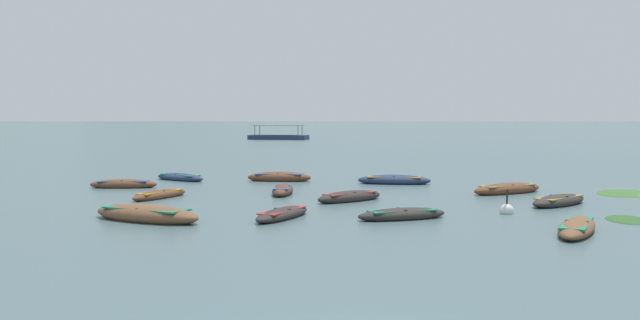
{
  "coord_description": "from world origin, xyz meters",
  "views": [
    {
      "loc": [
        -0.55,
        -8.18,
        3.26
      ],
      "look_at": [
        -0.67,
        36.79,
        0.43
      ],
      "focal_mm": 36.32,
      "sensor_mm": 36.0,
      "label": 1
    }
  ],
  "objects_px": {
    "rowboat_11": "(284,214)",
    "ferry_0": "(280,137)",
    "rowboat_6": "(125,184)",
    "rowboat_7": "(351,197)",
    "rowboat_0": "(285,190)",
    "rowboat_1": "(396,180)",
    "rowboat_10": "(561,201)",
    "rowboat_2": "(182,177)",
    "mooring_buoy": "(509,211)",
    "rowboat_12": "(162,195)",
    "rowboat_4": "(579,227)",
    "rowboat_8": "(148,214)",
    "rowboat_9": "(509,189)",
    "rowboat_3": "(281,177)",
    "rowboat_5": "(404,215)"
  },
  "relations": [
    {
      "from": "rowboat_10",
      "to": "rowboat_11",
      "type": "distance_m",
      "value": 10.86
    },
    {
      "from": "mooring_buoy",
      "to": "rowboat_7",
      "type": "bearing_deg",
      "value": 146.68
    },
    {
      "from": "rowboat_6",
      "to": "ferry_0",
      "type": "relative_size",
      "value": 0.32
    },
    {
      "from": "mooring_buoy",
      "to": "rowboat_11",
      "type": "bearing_deg",
      "value": -172.53
    },
    {
      "from": "rowboat_11",
      "to": "mooring_buoy",
      "type": "height_order",
      "value": "mooring_buoy"
    },
    {
      "from": "rowboat_12",
      "to": "rowboat_2",
      "type": "bearing_deg",
      "value": 96.27
    },
    {
      "from": "rowboat_10",
      "to": "rowboat_0",
      "type": "bearing_deg",
      "value": 161.04
    },
    {
      "from": "rowboat_12",
      "to": "ferry_0",
      "type": "xyz_separation_m",
      "value": [
        -0.07,
        77.97,
        0.31
      ]
    },
    {
      "from": "rowboat_0",
      "to": "rowboat_4",
      "type": "relative_size",
      "value": 0.86
    },
    {
      "from": "rowboat_1",
      "to": "rowboat_2",
      "type": "xyz_separation_m",
      "value": [
        -11.26,
        1.92,
        -0.03
      ]
    },
    {
      "from": "rowboat_8",
      "to": "rowboat_11",
      "type": "height_order",
      "value": "rowboat_8"
    },
    {
      "from": "rowboat_2",
      "to": "rowboat_8",
      "type": "xyz_separation_m",
      "value": [
        1.91,
        -13.82,
        0.05
      ]
    },
    {
      "from": "rowboat_0",
      "to": "rowboat_12",
      "type": "height_order",
      "value": "rowboat_0"
    },
    {
      "from": "rowboat_0",
      "to": "rowboat_3",
      "type": "bearing_deg",
      "value": 95.12
    },
    {
      "from": "rowboat_4",
      "to": "rowboat_9",
      "type": "bearing_deg",
      "value": 85.03
    },
    {
      "from": "rowboat_10",
      "to": "mooring_buoy",
      "type": "height_order",
      "value": "mooring_buoy"
    },
    {
      "from": "rowboat_2",
      "to": "rowboat_3",
      "type": "relative_size",
      "value": 0.95
    },
    {
      "from": "rowboat_8",
      "to": "mooring_buoy",
      "type": "distance_m",
      "value": 12.16
    },
    {
      "from": "rowboat_1",
      "to": "rowboat_6",
      "type": "distance_m",
      "value": 13.27
    },
    {
      "from": "rowboat_3",
      "to": "rowboat_6",
      "type": "distance_m",
      "value": 7.98
    },
    {
      "from": "rowboat_1",
      "to": "rowboat_5",
      "type": "xyz_separation_m",
      "value": [
        -1.07,
        -11.58,
        -0.04
      ]
    },
    {
      "from": "mooring_buoy",
      "to": "rowboat_0",
      "type": "bearing_deg",
      "value": 143.6
    },
    {
      "from": "rowboat_2",
      "to": "mooring_buoy",
      "type": "distance_m",
      "value": 18.62
    },
    {
      "from": "mooring_buoy",
      "to": "rowboat_12",
      "type": "bearing_deg",
      "value": 161.28
    },
    {
      "from": "rowboat_9",
      "to": "mooring_buoy",
      "type": "xyz_separation_m",
      "value": [
        -1.81,
        -6.19,
        -0.07
      ]
    },
    {
      "from": "rowboat_0",
      "to": "rowboat_1",
      "type": "distance_m",
      "value": 6.96
    },
    {
      "from": "rowboat_6",
      "to": "rowboat_7",
      "type": "bearing_deg",
      "value": -25.49
    },
    {
      "from": "rowboat_10",
      "to": "rowboat_12",
      "type": "relative_size",
      "value": 1.01
    },
    {
      "from": "rowboat_3",
      "to": "rowboat_4",
      "type": "height_order",
      "value": "rowboat_3"
    },
    {
      "from": "rowboat_11",
      "to": "ferry_0",
      "type": "xyz_separation_m",
      "value": [
        -5.48,
        83.42,
        0.31
      ]
    },
    {
      "from": "rowboat_4",
      "to": "rowboat_6",
      "type": "relative_size",
      "value": 1.17
    },
    {
      "from": "rowboat_6",
      "to": "rowboat_11",
      "type": "distance_m",
      "value": 12.53
    },
    {
      "from": "rowboat_6",
      "to": "rowboat_7",
      "type": "distance_m",
      "value": 11.71
    },
    {
      "from": "rowboat_3",
      "to": "rowboat_7",
      "type": "distance_m",
      "value": 9.07
    },
    {
      "from": "ferry_0",
      "to": "rowboat_6",
      "type": "bearing_deg",
      "value": -92.07
    },
    {
      "from": "rowboat_3",
      "to": "rowboat_11",
      "type": "distance_m",
      "value": 12.94
    },
    {
      "from": "rowboat_9",
      "to": "rowboat_10",
      "type": "height_order",
      "value": "rowboat_9"
    },
    {
      "from": "rowboat_2",
      "to": "rowboat_11",
      "type": "relative_size",
      "value": 1.03
    },
    {
      "from": "rowboat_10",
      "to": "rowboat_5",
      "type": "bearing_deg",
      "value": -151.55
    },
    {
      "from": "rowboat_0",
      "to": "rowboat_9",
      "type": "xyz_separation_m",
      "value": [
        9.91,
        0.22,
        0.02
      ]
    },
    {
      "from": "rowboat_11",
      "to": "rowboat_2",
      "type": "bearing_deg",
      "value": 115.22
    },
    {
      "from": "rowboat_6",
      "to": "rowboat_11",
      "type": "height_order",
      "value": "rowboat_6"
    },
    {
      "from": "rowboat_11",
      "to": "rowboat_12",
      "type": "relative_size",
      "value": 1.02
    },
    {
      "from": "rowboat_5",
      "to": "rowboat_11",
      "type": "distance_m",
      "value": 3.93
    },
    {
      "from": "rowboat_7",
      "to": "rowboat_9",
      "type": "xyz_separation_m",
      "value": [
        7.09,
        2.72,
        0.02
      ]
    },
    {
      "from": "rowboat_0",
      "to": "rowboat_4",
      "type": "distance_m",
      "value": 13.25
    },
    {
      "from": "rowboat_5",
      "to": "rowboat_11",
      "type": "bearing_deg",
      "value": 177.22
    },
    {
      "from": "rowboat_9",
      "to": "ferry_0",
      "type": "height_order",
      "value": "ferry_0"
    },
    {
      "from": "rowboat_2",
      "to": "rowboat_12",
      "type": "distance_m",
      "value": 7.91
    },
    {
      "from": "rowboat_0",
      "to": "mooring_buoy",
      "type": "height_order",
      "value": "mooring_buoy"
    }
  ]
}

